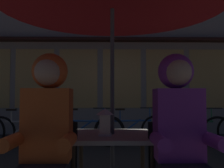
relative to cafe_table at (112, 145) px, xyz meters
The scene contains 9 objects.
cafe_table is the anchor object (origin of this frame).
lantern 0.25m from the cafe_table, 123.94° to the right, with size 0.11×0.11×0.23m.
person_left_hooded 0.67m from the cafe_table, 138.43° to the right, with size 0.45×0.56×1.40m.
person_right_hooded 0.67m from the cafe_table, 41.57° to the right, with size 0.45×0.56×1.40m.
shopfront_building 5.94m from the cafe_table, 86.22° to the left, with size 10.00×0.93×6.20m.
bicycle_second 3.66m from the cafe_table, 119.86° to the left, with size 1.67×0.25×0.84m.
bicycle_third 3.36m from the cafe_table, 99.12° to the left, with size 1.67×0.28×0.84m.
bicycle_fourth 3.41m from the cafe_table, 81.52° to the left, with size 1.67×0.26×0.84m.
bicycle_fifth 3.72m from the cafe_table, 61.23° to the left, with size 1.65×0.43×0.84m.
Camera 1 is at (-0.04, -2.30, 1.07)m, focal length 41.17 mm.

